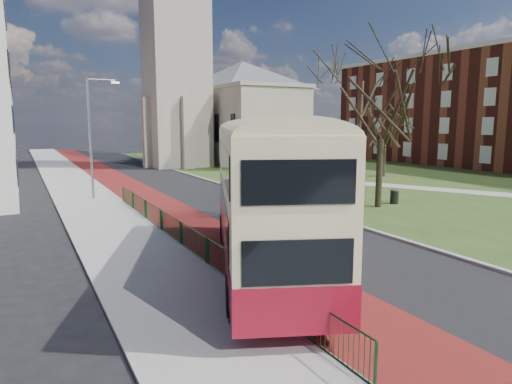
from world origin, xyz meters
TOP-DOWN VIEW (x-y plane):
  - ground at (0.00, 0.00)m, footprint 160.00×160.00m
  - road_carriageway at (1.50, 20.00)m, footprint 9.00×120.00m
  - bus_lane at (-1.20, 20.00)m, footprint 3.40×120.00m
  - pavement_west at (-5.00, 20.00)m, footprint 4.00×120.00m
  - kerb_west at (-3.00, 20.00)m, footprint 0.25×120.00m
  - kerb_east at (6.10, 22.00)m, footprint 0.25×80.00m
  - grass_green at (26.00, 22.00)m, footprint 40.00×80.00m
  - footpath at (20.00, 10.00)m, footprint 18.84×32.82m
  - pedestrian_railing at (-2.95, 4.00)m, footprint 0.07×24.00m
  - gothic_church at (12.56, 38.00)m, footprint 16.38×18.00m
  - brick_terrace at (40.00, 20.00)m, footprint 10.30×44.30m
  - streetlamp at (-4.35, 18.00)m, footprint 2.13×0.18m
  - bus at (-1.30, -0.46)m, footprint 7.31×12.60m
  - winter_tree_near at (10.76, 6.94)m, footprint 8.29×8.29m
  - winter_tree_far at (22.16, 18.80)m, footprint 5.46×5.46m
  - litter_bin at (12.45, 7.30)m, footprint 0.67×0.67m

SIDE VIEW (x-z plane):
  - ground at x=0.00m, z-range 0.00..0.00m
  - road_carriageway at x=1.50m, z-range 0.00..0.01m
  - bus_lane at x=-1.20m, z-range 0.00..0.01m
  - grass_green at x=26.00m, z-range 0.00..0.04m
  - footpath at x=20.00m, z-range 0.04..0.07m
  - pavement_west at x=-5.00m, z-range 0.00..0.12m
  - kerb_west at x=-3.00m, z-range 0.00..0.13m
  - kerb_east at x=6.10m, z-range 0.00..0.13m
  - litter_bin at x=12.45m, z-range 0.04..0.95m
  - pedestrian_railing at x=-2.95m, z-range -0.01..1.11m
  - bus at x=-1.30m, z-range 0.37..5.56m
  - streetlamp at x=-4.35m, z-range 0.59..8.59m
  - winter_tree_far at x=22.16m, z-range 1.43..8.73m
  - brick_terrace at x=40.00m, z-range 0.01..13.51m
  - winter_tree_near at x=10.76m, z-range 2.10..12.74m
  - gothic_church at x=12.56m, z-range -6.87..33.13m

